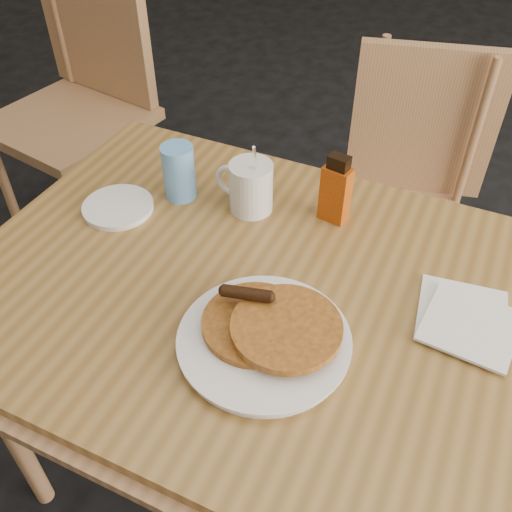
{
  "coord_description": "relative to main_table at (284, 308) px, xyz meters",
  "views": [
    {
      "loc": [
        0.35,
        -0.62,
        1.5
      ],
      "look_at": [
        -0.01,
        0.03,
        0.81
      ],
      "focal_mm": 40.0,
      "sensor_mm": 36.0,
      "label": 1
    }
  ],
  "objects": [
    {
      "name": "chair_wall_extra",
      "position": [
        -1.12,
        0.69,
        -0.09
      ],
      "size": [
        0.52,
        0.52,
        1.04
      ],
      "rotation": [
        0.0,
        0.0,
        -0.11
      ],
      "color": "#A6744E",
      "rests_on": "floor"
    },
    {
      "name": "floor",
      "position": [
        -0.06,
        -0.03,
        -0.71
      ],
      "size": [
        10.0,
        10.0,
        0.0
      ],
      "primitive_type": "plane",
      "color": "black",
      "rests_on": "ground"
    },
    {
      "name": "napkin_stack",
      "position": [
        0.3,
        0.09,
        0.05
      ],
      "size": [
        0.18,
        0.19,
        0.01
      ],
      "rotation": [
        0.0,
        0.0,
        0.19
      ],
      "color": "white",
      "rests_on": "main_table"
    },
    {
      "name": "pancake_plate",
      "position": [
        0.02,
        -0.12,
        0.06
      ],
      "size": [
        0.29,
        0.29,
        0.07
      ],
      "rotation": [
        0.0,
        0.0,
        -0.13
      ],
      "color": "silver",
      "rests_on": "main_table"
    },
    {
      "name": "coffee_mug",
      "position": [
        -0.18,
        0.19,
        0.1
      ],
      "size": [
        0.13,
        0.09,
        0.17
      ],
      "rotation": [
        0.0,
        0.0,
        -0.24
      ],
      "color": "silver",
      "rests_on": "main_table"
    },
    {
      "name": "blue_tumbler",
      "position": [
        -0.33,
        0.15,
        0.1
      ],
      "size": [
        0.08,
        0.08,
        0.12
      ],
      "primitive_type": "cylinder",
      "rotation": [
        0.0,
        0.0,
        0.19
      ],
      "color": "#5B97D7",
      "rests_on": "main_table"
    },
    {
      "name": "syrup_bottle",
      "position": [
        -0.01,
        0.24,
        0.11
      ],
      "size": [
        0.06,
        0.04,
        0.15
      ],
      "rotation": [
        0.0,
        0.0,
        -0.11
      ],
      "color": "maroon",
      "rests_on": "main_table"
    },
    {
      "name": "side_saucer",
      "position": [
        -0.42,
        0.05,
        0.05
      ],
      "size": [
        0.18,
        0.18,
        0.01
      ],
      "primitive_type": "cylinder",
      "rotation": [
        0.0,
        0.0,
        -0.24
      ],
      "color": "silver",
      "rests_on": "main_table"
    },
    {
      "name": "chair_main_far",
      "position": [
        0.02,
        0.76,
        -0.17
      ],
      "size": [
        0.51,
        0.52,
        0.9
      ],
      "rotation": [
        0.0,
        0.0,
        0.3
      ],
      "color": "#A6744E",
      "rests_on": "floor"
    },
    {
      "name": "main_table",
      "position": [
        0.0,
        0.0,
        0.0
      ],
      "size": [
        1.29,
        0.92,
        0.75
      ],
      "rotation": [
        0.0,
        0.0,
        0.06
      ],
      "color": "olive",
      "rests_on": "floor"
    }
  ]
}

